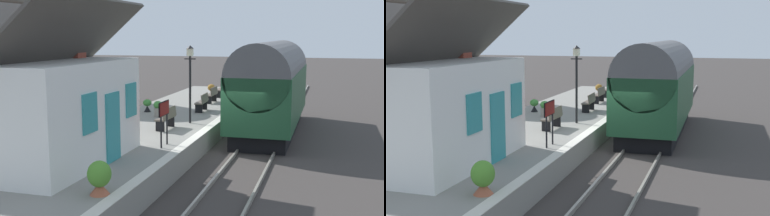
# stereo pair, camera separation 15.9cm
# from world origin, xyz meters

# --- Properties ---
(ground_plane) EXTENTS (160.00, 160.00, 0.00)m
(ground_plane) POSITION_xyz_m (0.00, 0.00, 0.00)
(ground_plane) COLOR #383330
(platform) EXTENTS (32.00, 5.22, 0.83)m
(platform) POSITION_xyz_m (0.00, 3.61, 0.42)
(platform) COLOR gray
(platform) RESTS_ON ground
(platform_edge_coping) EXTENTS (32.00, 0.36, 0.02)m
(platform_edge_coping) POSITION_xyz_m (0.00, 1.18, 0.84)
(platform_edge_coping) COLOR beige
(platform_edge_coping) RESTS_ON platform
(rail_near) EXTENTS (52.00, 0.08, 0.14)m
(rail_near) POSITION_xyz_m (0.00, -1.62, 0.07)
(rail_near) COLOR gray
(rail_near) RESTS_ON ground
(rail_far) EXTENTS (52.00, 0.08, 0.14)m
(rail_far) POSITION_xyz_m (0.00, -0.18, 0.07)
(rail_far) COLOR gray
(rail_far) RESTS_ON ground
(train) EXTENTS (9.97, 2.73, 4.32)m
(train) POSITION_xyz_m (4.66, -0.90, 2.22)
(train) COLOR black
(train) RESTS_ON ground
(station_building) EXTENTS (6.04, 4.14, 5.84)m
(station_building) POSITION_xyz_m (-5.81, 4.59, 2.51)
(station_building) COLOR white
(station_building) RESTS_ON platform
(bench_mid_platform) EXTENTS (1.42, 0.49, 0.88)m
(bench_mid_platform) POSITION_xyz_m (4.79, 2.53, 1.31)
(bench_mid_platform) COLOR brown
(bench_mid_platform) RESTS_ON platform
(bench_platform_end) EXTENTS (1.41, 0.48, 0.88)m
(bench_platform_end) POSITION_xyz_m (10.55, 2.87, 1.31)
(bench_platform_end) COLOR brown
(bench_platform_end) RESTS_ON platform
(bench_by_lamp) EXTENTS (1.42, 0.49, 0.88)m
(bench_by_lamp) POSITION_xyz_m (-0.03, 2.74, 1.31)
(bench_by_lamp) COLOR brown
(bench_by_lamp) RESTS_ON platform
(bench_near_building) EXTENTS (1.41, 0.45, 0.88)m
(bench_near_building) POSITION_xyz_m (7.89, 2.80, 1.31)
(bench_near_building) COLOR brown
(bench_near_building) RESTS_ON platform
(planter_edge_far) EXTENTS (0.43, 0.43, 0.69)m
(planter_edge_far) POSITION_xyz_m (3.81, 5.11, 1.17)
(planter_edge_far) COLOR black
(planter_edge_far) RESTS_ON platform
(planter_bench_right) EXTENTS (0.47, 0.47, 0.75)m
(planter_bench_right) POSITION_xyz_m (10.99, 3.62, 1.22)
(planter_bench_right) COLOR gray
(planter_bench_right) RESTS_ON platform
(planter_under_sign) EXTENTS (0.43, 0.43, 0.74)m
(planter_under_sign) POSITION_xyz_m (2.66, 4.11, 1.21)
(planter_under_sign) COLOR gray
(planter_under_sign) RESTS_ON platform
(planter_edge_near) EXTENTS (0.58, 0.58, 0.84)m
(planter_edge_near) POSITION_xyz_m (-8.15, 1.61, 1.25)
(planter_edge_near) COLOR #9E5138
(planter_edge_near) RESTS_ON platform
(lamp_post_platform) EXTENTS (0.32, 0.50, 3.36)m
(lamp_post_platform) POSITION_xyz_m (1.50, 2.20, 3.20)
(lamp_post_platform) COLOR black
(lamp_post_platform) RESTS_ON platform
(station_sign_board) EXTENTS (0.96, 0.06, 1.57)m
(station_sign_board) POSITION_xyz_m (-2.94, 1.81, 2.02)
(station_sign_board) COLOR black
(station_sign_board) RESTS_ON platform
(tree_distant) EXTENTS (4.82, 4.48, 8.92)m
(tree_distant) POSITION_xyz_m (6.25, 10.91, 6.09)
(tree_distant) COLOR #4C3828
(tree_distant) RESTS_ON ground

